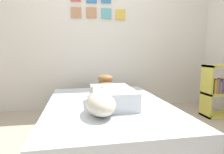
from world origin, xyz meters
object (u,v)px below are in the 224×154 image
pillow (110,90)px  cell_phone (103,104)px  bookshelf (218,90)px  dog (101,102)px  bed (108,120)px  person_lying (110,93)px  coffee_cup (118,91)px

pillow → cell_phone: (-0.17, -0.53, -0.05)m
cell_phone → bookshelf: 1.79m
pillow → dog: size_ratio=0.90×
dog → bed: bearing=69.9°
person_lying → cell_phone: size_ratio=6.57×
bookshelf → dog: bearing=-158.4°
coffee_cup → bookshelf: bookshelf is taller
pillow → person_lying: size_ratio=0.57×
bed → pillow: 0.55m
person_lying → pillow: bearing=80.2°
pillow → bookshelf: bearing=-3.8°
person_lying → cell_phone: 0.17m
cell_phone → bookshelf: bookshelf is taller
bookshelf → pillow: bearing=176.2°
bookshelf → coffee_cup: bearing=176.0°
pillow → bed: bearing=-102.8°
cell_phone → bed: bearing=40.0°
pillow → dog: dog is taller
dog → cell_phone: size_ratio=4.11×
bed → dog: (-0.12, -0.34, 0.29)m
bed → pillow: size_ratio=3.77×
cell_phone → dog: bearing=-102.1°
cell_phone → bookshelf: size_ratio=0.19×
cell_phone → bookshelf: bearing=13.8°
pillow → person_lying: person_lying is taller
pillow → person_lying: bearing=-99.8°
bed → coffee_cup: bearing=65.1°
pillow → cell_phone: 0.56m
bed → person_lying: (0.03, 0.05, 0.29)m
dog → cell_phone: 0.31m
coffee_cup → bookshelf: size_ratio=0.17×
dog → cell_phone: dog is taller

